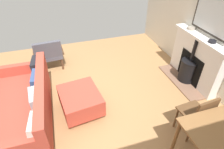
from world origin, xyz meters
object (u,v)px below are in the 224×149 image
sofa (25,107)px  ottoman (80,100)px  armchair_accent (49,53)px  fireplace (194,62)px  mantel_bowl_far (212,41)px  dining_chair_near_fireplace (199,113)px  mantel_bowl_near (191,28)px

sofa → ottoman: bearing=179.2°
sofa → armchair_accent: sofa is taller
sofa → fireplace: bearing=-177.0°
ottoman → fireplace: bearing=-175.5°
fireplace → ottoman: 2.50m
fireplace → armchair_accent: fireplace is taller
mantel_bowl_far → sofa: 3.49m
fireplace → armchair_accent: 3.27m
fireplace → sofa: bearing=3.0°
dining_chair_near_fireplace → mantel_bowl_far: bearing=-131.4°
mantel_bowl_far → armchair_accent: bearing=-29.2°
mantel_bowl_near → mantel_bowl_far: mantel_bowl_near is taller
ottoman → dining_chair_near_fireplace: size_ratio=1.03×
ottoman → dining_chair_near_fireplace: bearing=146.7°
sofa → ottoman: 0.91m
armchair_accent → ottoman: bearing=106.2°
sofa → dining_chair_near_fireplace: 2.76m
mantel_bowl_far → ottoman: (2.51, -0.06, -0.83)m
mantel_bowl_near → armchair_accent: size_ratio=0.20×
sofa → dining_chair_near_fireplace: dining_chair_near_fireplace is taller
fireplace → mantel_bowl_near: 0.72m
fireplace → ottoman: size_ratio=1.69×
sofa → dining_chair_near_fireplace: (-2.53, 1.08, 0.15)m
mantel_bowl_near → mantel_bowl_far: size_ratio=1.15×
mantel_bowl_far → ottoman: bearing=-1.5°
fireplace → mantel_bowl_far: size_ratio=10.32×
fireplace → mantel_bowl_far: bearing=94.3°
mantel_bowl_far → ottoman: 2.64m
mantel_bowl_near → fireplace: bearing=87.0°
fireplace → ottoman: fireplace is taller
sofa → armchair_accent: 1.65m
sofa → armchair_accent: bearing=-105.6°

